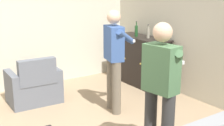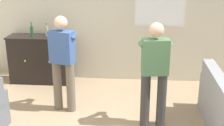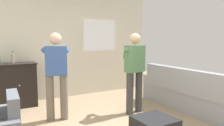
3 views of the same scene
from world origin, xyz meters
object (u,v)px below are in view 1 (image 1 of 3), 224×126
person_standing_left (114,56)px  bottle_liquor_amber (136,31)px  sideboard_cabinet (141,61)px  bottle_wine_green (148,33)px  armchair (34,87)px  person_standing_right (161,87)px

person_standing_left → bottle_liquor_amber: bearing=128.0°
sideboard_cabinet → bottle_wine_green: bearing=3.6°
sideboard_cabinet → armchair: bearing=-97.3°
person_standing_right → armchair: bearing=-167.8°
sideboard_cabinet → bottle_wine_green: 0.64m
bottle_wine_green → bottle_liquor_amber: bottle_liquor_amber is taller
sideboard_cabinet → person_standing_right: bearing=-35.1°
armchair → bottle_wine_green: bottle_wine_green is taller
armchair → person_standing_right: person_standing_right is taller
bottle_liquor_amber → person_standing_left: 1.51m
bottle_wine_green → person_standing_left: (0.63, -1.25, -0.19)m
armchair → person_standing_left: (1.09, 0.97, 0.65)m
person_standing_right → bottle_wine_green: bearing=142.6°
sideboard_cabinet → bottle_liquor_amber: size_ratio=4.26×
person_standing_left → person_standing_right: size_ratio=1.00×
bottle_liquor_amber → armchair: bearing=-94.4°
bottle_wine_green → bottle_liquor_amber: bearing=-167.5°
armchair → bottle_liquor_amber: 2.32m
bottle_wine_green → person_standing_left: bearing=-63.2°
person_standing_left → person_standing_right: 1.58m
armchair → person_standing_right: bearing=12.2°
armchair → person_standing_right: 2.76m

